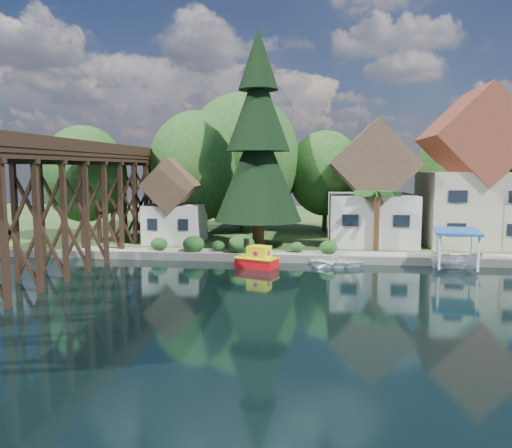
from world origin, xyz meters
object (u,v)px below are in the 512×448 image
Objects in this scene: trestle_bridge at (76,195)px; palm_tree at (377,195)px; conifer at (258,144)px; boat_canopy at (456,252)px; house_left at (371,193)px; house_center at (473,179)px; tugboat at (257,259)px; boat_white_a at (337,261)px; shed at (175,206)px.

trestle_bridge reaches higher than palm_tree.
conifer is 18.18m from boat_canopy.
trestle_bridge reaches higher than boat_canopy.
house_left is 0.59× the size of conifer.
house_center reaches higher than trestle_bridge.
house_center is at bearing 28.51° from palm_tree.
boat_canopy is at bearing -20.41° from conifer.
palm_tree reaches higher than tugboat.
palm_tree is at bearing 137.21° from boat_canopy.
palm_tree is at bearing -89.56° from house_left.
boat_white_a is 0.81× the size of boat_canopy.
boat_canopy is (14.51, 1.17, 0.58)m from tugboat.
house_center reaches higher than house_left.
house_left is 3.23× the size of tugboat.
shed is 0.42× the size of conifer.
trestle_bridge is 15.48m from conifer.
house_center is 4.07× the size of tugboat.
conifer is at bearing 53.67° from boat_white_a.
conifer reaches higher than shed.
shed is at bearing 66.52° from boat_white_a.
boat_white_a is at bearing 11.56° from tugboat.
shed is at bearing -175.23° from house_left.
house_center is 2.62× the size of palm_tree.
house_center is 27.20m from shed.
tugboat is at bearing -132.10° from house_left.
house_left is 11.21m from boat_canopy.
conifer is at bearing -168.15° from house_center.
palm_tree is at bearing 32.42° from tugboat.
tugboat is at bearing -45.41° from shed.
trestle_bridge is 28.54m from boat_canopy.
boat_white_a is (19.60, 1.73, -4.94)m from trestle_bridge.
trestle_bridge is at bearing -150.54° from conifer.
conifer is 11.17m from tugboat.
shed is 1.48× the size of palm_tree.
palm_tree is (10.04, -0.88, -4.34)m from conifer.
house_left is at bearing -16.48° from boat_white_a.
shed reaches higher than boat_canopy.
trestle_bridge reaches higher than tugboat.
trestle_bridge is 3.18× the size of house_center.
conifer is at bearing -13.97° from shed.
tugboat is (8.68, -8.81, -3.17)m from shed.
tugboat is 14.56m from boat_canopy.
conifer reaches higher than tugboat.
palm_tree is (23.03, 6.46, -0.22)m from trestle_bridge.
house_center is at bearing 19.49° from trestle_bridge.
house_left reaches higher than boat_canopy.
shed is 2.30× the size of tugboat.
boat_canopy is (8.59, -0.04, 0.82)m from boat_white_a.
boat_white_a is at bearing 5.04° from trestle_bridge.
conifer reaches higher than house_left.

